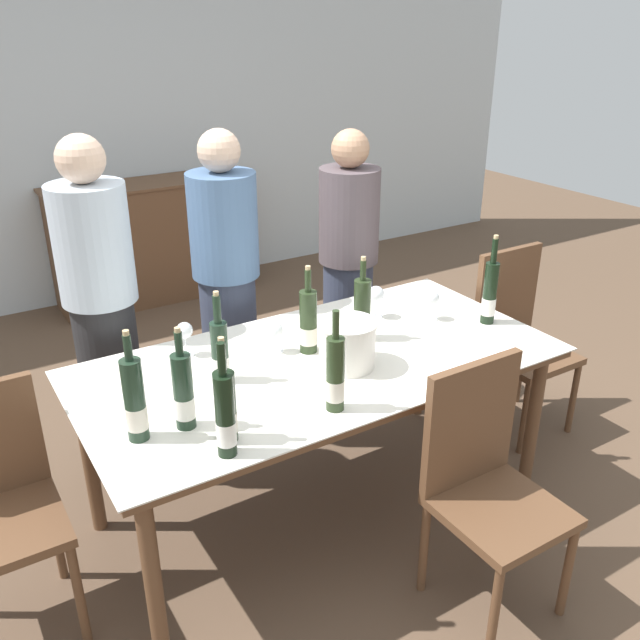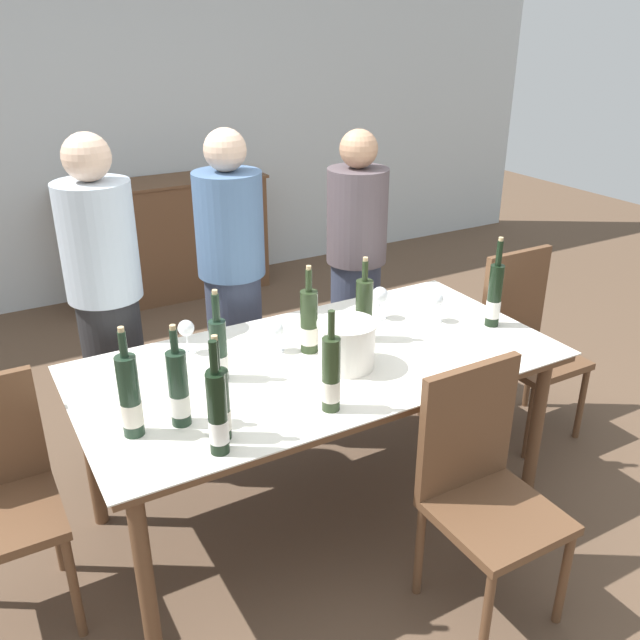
{
  "view_description": "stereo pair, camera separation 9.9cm",
  "coord_description": "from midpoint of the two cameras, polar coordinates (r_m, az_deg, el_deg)",
  "views": [
    {
      "loc": [
        -1.31,
        -2.11,
        2.07
      ],
      "look_at": [
        0.0,
        0.0,
        0.94
      ],
      "focal_mm": 38.0,
      "sensor_mm": 36.0,
      "label": 1
    },
    {
      "loc": [
        -1.23,
        -2.16,
        2.07
      ],
      "look_at": [
        0.0,
        0.0,
        0.94
      ],
      "focal_mm": 38.0,
      "sensor_mm": 36.0,
      "label": 2
    }
  ],
  "objects": [
    {
      "name": "wine_bottle_3",
      "position": [
        2.41,
        2.12,
        -4.75
      ],
      "size": [
        0.07,
        0.07,
        0.39
      ],
      "color": "#28381E",
      "rests_on": "dining_table"
    },
    {
      "name": "wine_glass_1",
      "position": [
        3.17,
        10.62,
        1.57
      ],
      "size": [
        0.07,
        0.07,
        0.14
      ],
      "color": "white",
      "rests_on": "dining_table"
    },
    {
      "name": "sideboard_cabinet",
      "position": [
        5.47,
        -12.09,
        6.7
      ],
      "size": [
        1.55,
        0.46,
        0.92
      ],
      "color": "brown",
      "rests_on": "ground_plane"
    },
    {
      "name": "wine_glass_3",
      "position": [
        2.86,
        -10.24,
        -0.83
      ],
      "size": [
        0.07,
        0.07,
        0.15
      ],
      "color": "white",
      "rests_on": "dining_table"
    },
    {
      "name": "dining_table",
      "position": [
        2.84,
        1.0,
        -4.52
      ],
      "size": [
        1.98,
        0.99,
        0.76
      ],
      "color": "brown",
      "rests_on": "ground_plane"
    },
    {
      "name": "wine_glass_2",
      "position": [
        2.84,
        -2.75,
        -0.97
      ],
      "size": [
        0.07,
        0.07,
        0.13
      ],
      "color": "white",
      "rests_on": "dining_table"
    },
    {
      "name": "person_host",
      "position": [
        3.21,
        -16.54,
        0.41
      ],
      "size": [
        0.33,
        0.33,
        1.63
      ],
      "color": "#262628",
      "rests_on": "ground_plane"
    },
    {
      "name": "wine_bottle_7",
      "position": [
        2.63,
        -7.46,
        -2.53
      ],
      "size": [
        0.07,
        0.07,
        0.37
      ],
      "color": "#1E3323",
      "rests_on": "dining_table"
    },
    {
      "name": "wine_bottle_2",
      "position": [
        2.27,
        -7.25,
        -7.19
      ],
      "size": [
        0.07,
        0.07,
        0.38
      ],
      "color": "black",
      "rests_on": "dining_table"
    },
    {
      "name": "chair_near_front",
      "position": [
        2.59,
        14.55,
        -12.85
      ],
      "size": [
        0.42,
        0.42,
        0.95
      ],
      "color": "brown",
      "rests_on": "ground_plane"
    },
    {
      "name": "wine_bottle_6",
      "position": [
        2.19,
        -7.33,
        -7.92
      ],
      "size": [
        0.07,
        0.07,
        0.4
      ],
      "color": "black",
      "rests_on": "dining_table"
    },
    {
      "name": "wine_bottle_4",
      "position": [
        2.36,
        -10.63,
        -5.85
      ],
      "size": [
        0.07,
        0.07,
        0.38
      ],
      "color": "#1E3323",
      "rests_on": "dining_table"
    },
    {
      "name": "back_wall",
      "position": [
        5.48,
        -16.63,
        16.37
      ],
      "size": [
        8.0,
        0.1,
        2.8
      ],
      "color": "silver",
      "rests_on": "ground_plane"
    },
    {
      "name": "wine_bottle_8",
      "position": [
        3.17,
        15.35,
        1.95
      ],
      "size": [
        0.06,
        0.06,
        0.42
      ],
      "color": "black",
      "rests_on": "dining_table"
    },
    {
      "name": "person_guest_left",
      "position": [
        3.4,
        -6.5,
        2.34
      ],
      "size": [
        0.33,
        0.33,
        1.6
      ],
      "color": "#383F56",
      "rests_on": "ground_plane"
    },
    {
      "name": "wine_bottle_5",
      "position": [
        2.82,
        0.16,
        -0.23
      ],
      "size": [
        0.08,
        0.08,
        0.38
      ],
      "color": "#28381E",
      "rests_on": "dining_table"
    },
    {
      "name": "ground_plane",
      "position": [
        3.23,
        0.91,
        -15.42
      ],
      "size": [
        12.0,
        12.0,
        0.0
      ],
      "primitive_type": "plane",
      "color": "brown"
    },
    {
      "name": "wine_glass_0",
      "position": [
        3.16,
        5.96,
        1.99
      ],
      "size": [
        0.08,
        0.08,
        0.16
      ],
      "color": "white",
      "rests_on": "dining_table"
    },
    {
      "name": "wine_bottle_1",
      "position": [
        2.94,
        4.69,
        0.67
      ],
      "size": [
        0.08,
        0.08,
        0.38
      ],
      "color": "#28381E",
      "rests_on": "dining_table"
    },
    {
      "name": "wine_bottle_0",
      "position": [
        2.34,
        -14.53,
        -6.4
      ],
      "size": [
        0.07,
        0.07,
        0.4
      ],
      "color": "#1E3323",
      "rests_on": "dining_table"
    },
    {
      "name": "ice_bucket",
      "position": [
        2.71,
        3.31,
        -1.97
      ],
      "size": [
        0.24,
        0.24,
        0.19
      ],
      "color": "white",
      "rests_on": "dining_table"
    },
    {
      "name": "person_guest_right",
      "position": [
        3.8,
        3.79,
        4.21
      ],
      "size": [
        0.33,
        0.33,
        1.53
      ],
      "color": "#383F56",
      "rests_on": "ground_plane"
    },
    {
      "name": "chair_right_end",
      "position": [
        3.72,
        17.56,
        -1.14
      ],
      "size": [
        0.42,
        0.42,
        0.97
      ],
      "color": "brown",
      "rests_on": "ground_plane"
    }
  ]
}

